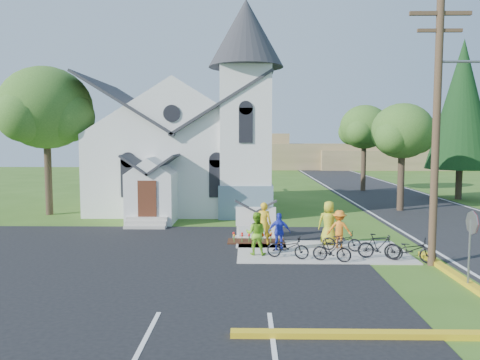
{
  "coord_description": "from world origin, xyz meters",
  "views": [
    {
      "loc": [
        -1.6,
        -18.78,
        4.71
      ],
      "look_at": [
        -1.98,
        5.0,
        2.63
      ],
      "focal_mm": 35.0,
      "sensor_mm": 36.0,
      "label": 1
    }
  ],
  "objects_px": {
    "bike_0": "(288,247)",
    "cyclist_3": "(339,229)",
    "cyclist_2": "(279,232)",
    "bike_3": "(379,246)",
    "cyclist_0": "(264,223)",
    "cyclist_1": "(256,233)",
    "bike_4": "(411,250)",
    "stop_sign": "(471,233)",
    "utility_pole": "(438,120)",
    "church_sign": "(256,217)",
    "cyclist_4": "(329,223)",
    "bike_1": "(332,250)",
    "bike_2": "(342,241)"
  },
  "relations": [
    {
      "from": "bike_3",
      "to": "cyclist_3",
      "type": "bearing_deg",
      "value": 45.3
    },
    {
      "from": "bike_0",
      "to": "cyclist_3",
      "type": "distance_m",
      "value": 3.03
    },
    {
      "from": "bike_2",
      "to": "cyclist_4",
      "type": "relative_size",
      "value": 0.82
    },
    {
      "from": "church_sign",
      "to": "cyclist_0",
      "type": "relative_size",
      "value": 1.17
    },
    {
      "from": "church_sign",
      "to": "cyclist_3",
      "type": "height_order",
      "value": "church_sign"
    },
    {
      "from": "cyclist_1",
      "to": "bike_1",
      "type": "xyz_separation_m",
      "value": [
        2.89,
        -1.04,
        -0.42
      ]
    },
    {
      "from": "cyclist_2",
      "to": "bike_4",
      "type": "relative_size",
      "value": 0.88
    },
    {
      "from": "stop_sign",
      "to": "cyclist_1",
      "type": "relative_size",
      "value": 1.43
    },
    {
      "from": "bike_1",
      "to": "bike_3",
      "type": "bearing_deg",
      "value": -59.96
    },
    {
      "from": "bike_0",
      "to": "cyclist_2",
      "type": "distance_m",
      "value": 1.39
    },
    {
      "from": "cyclist_4",
      "to": "church_sign",
      "type": "bearing_deg",
      "value": -11.5
    },
    {
      "from": "cyclist_1",
      "to": "cyclist_2",
      "type": "bearing_deg",
      "value": -133.48
    },
    {
      "from": "bike_4",
      "to": "bike_0",
      "type": "bearing_deg",
      "value": 107.25
    },
    {
      "from": "bike_3",
      "to": "bike_4",
      "type": "relative_size",
      "value": 0.91
    },
    {
      "from": "cyclist_1",
      "to": "bike_3",
      "type": "height_order",
      "value": "cyclist_1"
    },
    {
      "from": "utility_pole",
      "to": "stop_sign",
      "type": "distance_m",
      "value": 4.52
    },
    {
      "from": "cyclist_0",
      "to": "bike_3",
      "type": "distance_m",
      "value": 5.08
    },
    {
      "from": "stop_sign",
      "to": "utility_pole",
      "type": "bearing_deg",
      "value": 91.49
    },
    {
      "from": "bike_3",
      "to": "cyclist_4",
      "type": "xyz_separation_m",
      "value": [
        -1.54,
        2.46,
        0.48
      ]
    },
    {
      "from": "cyclist_0",
      "to": "cyclist_2",
      "type": "height_order",
      "value": "cyclist_0"
    },
    {
      "from": "stop_sign",
      "to": "bike_4",
      "type": "xyz_separation_m",
      "value": [
        -0.8,
        3.0,
        -1.26
      ]
    },
    {
      "from": "bike_0",
      "to": "bike_2",
      "type": "relative_size",
      "value": 1.04
    },
    {
      "from": "stop_sign",
      "to": "bike_4",
      "type": "distance_m",
      "value": 3.35
    },
    {
      "from": "utility_pole",
      "to": "bike_3",
      "type": "distance_m",
      "value": 5.24
    },
    {
      "from": "cyclist_0",
      "to": "cyclist_4",
      "type": "relative_size",
      "value": 0.97
    },
    {
      "from": "utility_pole",
      "to": "cyclist_0",
      "type": "relative_size",
      "value": 5.32
    },
    {
      "from": "cyclist_2",
      "to": "bike_4",
      "type": "distance_m",
      "value": 5.22
    },
    {
      "from": "bike_1",
      "to": "cyclist_2",
      "type": "distance_m",
      "value": 2.63
    },
    {
      "from": "bike_1",
      "to": "cyclist_4",
      "type": "distance_m",
      "value": 2.98
    },
    {
      "from": "cyclist_2",
      "to": "bike_2",
      "type": "xyz_separation_m",
      "value": [
        2.6,
        -0.07,
        -0.37
      ]
    },
    {
      "from": "bike_1",
      "to": "cyclist_2",
      "type": "height_order",
      "value": "cyclist_2"
    },
    {
      "from": "cyclist_4",
      "to": "cyclist_0",
      "type": "bearing_deg",
      "value": 13.44
    },
    {
      "from": "cyclist_1",
      "to": "bike_4",
      "type": "bearing_deg",
      "value": 179.6
    },
    {
      "from": "bike_0",
      "to": "cyclist_1",
      "type": "bearing_deg",
      "value": 82.48
    },
    {
      "from": "utility_pole",
      "to": "church_sign",
      "type": "bearing_deg",
      "value": 144.4
    },
    {
      "from": "cyclist_1",
      "to": "bike_4",
      "type": "height_order",
      "value": "cyclist_1"
    },
    {
      "from": "cyclist_0",
      "to": "cyclist_3",
      "type": "height_order",
      "value": "cyclist_0"
    },
    {
      "from": "cyclist_0",
      "to": "cyclist_3",
      "type": "bearing_deg",
      "value": 177.52
    },
    {
      "from": "utility_pole",
      "to": "bike_1",
      "type": "distance_m",
      "value": 6.18
    },
    {
      "from": "cyclist_2",
      "to": "bike_3",
      "type": "bearing_deg",
      "value": 167.08
    },
    {
      "from": "cyclist_0",
      "to": "cyclist_4",
      "type": "height_order",
      "value": "cyclist_4"
    },
    {
      "from": "stop_sign",
      "to": "bike_1",
      "type": "bearing_deg",
      "value": 141.74
    },
    {
      "from": "bike_1",
      "to": "cyclist_2",
      "type": "relative_size",
      "value": 0.93
    },
    {
      "from": "cyclist_2",
      "to": "bike_2",
      "type": "height_order",
      "value": "cyclist_2"
    },
    {
      "from": "bike_0",
      "to": "cyclist_4",
      "type": "bearing_deg",
      "value": -22.44
    },
    {
      "from": "cyclist_0",
      "to": "cyclist_1",
      "type": "distance_m",
      "value": 1.9
    },
    {
      "from": "bike_4",
      "to": "bike_3",
      "type": "bearing_deg",
      "value": 90.85
    },
    {
      "from": "cyclist_1",
      "to": "cyclist_2",
      "type": "height_order",
      "value": "cyclist_1"
    },
    {
      "from": "bike_0",
      "to": "cyclist_3",
      "type": "height_order",
      "value": "cyclist_3"
    },
    {
      "from": "cyclist_0",
      "to": "cyclist_2",
      "type": "xyz_separation_m",
      "value": [
        0.62,
        -1.12,
        -0.15
      ]
    }
  ]
}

